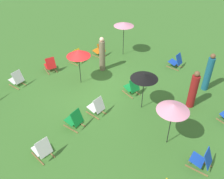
{
  "coord_description": "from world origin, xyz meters",
  "views": [
    {
      "loc": [
        6.22,
        7.34,
        6.84
      ],
      "look_at": [
        0.0,
        1.2,
        0.5
      ],
      "focal_mm": 39.09,
      "sensor_mm": 36.0,
      "label": 1
    }
  ],
  "objects_px": {
    "deckchair_14": "(97,107)",
    "umbrella_2": "(124,24)",
    "deckchair_8": "(76,57)",
    "umbrella_1": "(144,76)",
    "deckchair_12": "(100,50)",
    "umbrella_0": "(173,108)",
    "deckchair_7": "(202,160)",
    "deckchair_11": "(176,61)",
    "person_2": "(208,73)",
    "deckchair_5": "(132,87)",
    "person_1": "(102,55)",
    "umbrella_3": "(78,53)",
    "deckchair_6": "(17,79)",
    "deckchair_0": "(42,149)",
    "deckchair_1": "(75,120)",
    "deckchair_4": "(50,65)",
    "person_0": "(193,90)"
  },
  "relations": [
    {
      "from": "deckchair_0",
      "to": "person_1",
      "type": "height_order",
      "value": "person_1"
    },
    {
      "from": "deckchair_1",
      "to": "deckchair_11",
      "type": "height_order",
      "value": "same"
    },
    {
      "from": "deckchair_11",
      "to": "deckchair_14",
      "type": "bearing_deg",
      "value": -6.52
    },
    {
      "from": "umbrella_1",
      "to": "umbrella_3",
      "type": "relative_size",
      "value": 0.95
    },
    {
      "from": "deckchair_6",
      "to": "person_2",
      "type": "bearing_deg",
      "value": 122.78
    },
    {
      "from": "deckchair_5",
      "to": "deckchair_6",
      "type": "height_order",
      "value": "same"
    },
    {
      "from": "deckchair_1",
      "to": "person_1",
      "type": "bearing_deg",
      "value": -157.03
    },
    {
      "from": "deckchair_11",
      "to": "umbrella_1",
      "type": "xyz_separation_m",
      "value": [
        3.94,
        0.83,
        1.23
      ]
    },
    {
      "from": "deckchair_0",
      "to": "person_2",
      "type": "relative_size",
      "value": 0.44
    },
    {
      "from": "person_0",
      "to": "person_2",
      "type": "xyz_separation_m",
      "value": [
        -1.61,
        -0.15,
        0.07
      ]
    },
    {
      "from": "deckchair_7",
      "to": "deckchair_11",
      "type": "distance_m",
      "value": 6.48
    },
    {
      "from": "deckchair_14",
      "to": "umbrella_2",
      "type": "bearing_deg",
      "value": -153.36
    },
    {
      "from": "deckchair_11",
      "to": "umbrella_0",
      "type": "bearing_deg",
      "value": 25.6
    },
    {
      "from": "deckchair_1",
      "to": "deckchair_6",
      "type": "bearing_deg",
      "value": -96.96
    },
    {
      "from": "person_0",
      "to": "person_2",
      "type": "bearing_deg",
      "value": 155.88
    },
    {
      "from": "person_1",
      "to": "umbrella_3",
      "type": "bearing_deg",
      "value": -98.12
    },
    {
      "from": "deckchair_0",
      "to": "umbrella_2",
      "type": "bearing_deg",
      "value": -157.78
    },
    {
      "from": "deckchair_7",
      "to": "person_2",
      "type": "xyz_separation_m",
      "value": [
        -4.22,
        -2.06,
        0.53
      ]
    },
    {
      "from": "deckchair_8",
      "to": "deckchair_12",
      "type": "relative_size",
      "value": 1.0
    },
    {
      "from": "deckchair_4",
      "to": "person_1",
      "type": "bearing_deg",
      "value": 152.53
    },
    {
      "from": "deckchair_8",
      "to": "umbrella_1",
      "type": "relative_size",
      "value": 0.49
    },
    {
      "from": "person_0",
      "to": "person_2",
      "type": "relative_size",
      "value": 0.93
    },
    {
      "from": "deckchair_11",
      "to": "deckchair_4",
      "type": "bearing_deg",
      "value": -46.02
    },
    {
      "from": "deckchair_12",
      "to": "person_2",
      "type": "bearing_deg",
      "value": 96.57
    },
    {
      "from": "deckchair_5",
      "to": "deckchair_11",
      "type": "distance_m",
      "value": 3.48
    },
    {
      "from": "umbrella_1",
      "to": "person_1",
      "type": "height_order",
      "value": "person_1"
    },
    {
      "from": "deckchair_1",
      "to": "umbrella_2",
      "type": "height_order",
      "value": "umbrella_2"
    },
    {
      "from": "umbrella_2",
      "to": "person_2",
      "type": "distance_m",
      "value": 5.26
    },
    {
      "from": "deckchair_4",
      "to": "umbrella_0",
      "type": "bearing_deg",
      "value": 105.35
    },
    {
      "from": "umbrella_3",
      "to": "deckchair_7",
      "type": "bearing_deg",
      "value": 86.49
    },
    {
      "from": "umbrella_0",
      "to": "deckchair_7",
      "type": "bearing_deg",
      "value": 84.66
    },
    {
      "from": "deckchair_8",
      "to": "person_2",
      "type": "height_order",
      "value": "person_2"
    },
    {
      "from": "deckchair_6",
      "to": "deckchair_14",
      "type": "relative_size",
      "value": 1.0
    },
    {
      "from": "deckchair_12",
      "to": "person_1",
      "type": "height_order",
      "value": "person_1"
    },
    {
      "from": "deckchair_5",
      "to": "umbrella_2",
      "type": "height_order",
      "value": "umbrella_2"
    },
    {
      "from": "deckchair_12",
      "to": "umbrella_3",
      "type": "distance_m",
      "value": 3.18
    },
    {
      "from": "deckchair_5",
      "to": "deckchair_14",
      "type": "bearing_deg",
      "value": 5.58
    },
    {
      "from": "deckchair_11",
      "to": "deckchair_6",
      "type": "bearing_deg",
      "value": -37.25
    },
    {
      "from": "deckchair_1",
      "to": "umbrella_0",
      "type": "relative_size",
      "value": 0.46
    },
    {
      "from": "deckchair_5",
      "to": "umbrella_1",
      "type": "height_order",
      "value": "umbrella_1"
    },
    {
      "from": "deckchair_4",
      "to": "deckchair_7",
      "type": "height_order",
      "value": "same"
    },
    {
      "from": "deckchair_4",
      "to": "umbrella_0",
      "type": "relative_size",
      "value": 0.47
    },
    {
      "from": "deckchair_4",
      "to": "deckchair_11",
      "type": "bearing_deg",
      "value": 152.15
    },
    {
      "from": "deckchair_8",
      "to": "deckchair_12",
      "type": "height_order",
      "value": "same"
    },
    {
      "from": "deckchair_8",
      "to": "deckchair_4",
      "type": "bearing_deg",
      "value": -16.21
    },
    {
      "from": "deckchair_0",
      "to": "umbrella_1",
      "type": "relative_size",
      "value": 0.49
    },
    {
      "from": "deckchair_12",
      "to": "umbrella_0",
      "type": "height_order",
      "value": "umbrella_0"
    },
    {
      "from": "deckchair_11",
      "to": "person_0",
      "type": "xyz_separation_m",
      "value": [
        2.36,
        2.26,
        0.46
      ]
    },
    {
      "from": "deckchair_5",
      "to": "umbrella_0",
      "type": "xyz_separation_m",
      "value": [
        1.35,
        2.87,
        1.3
      ]
    },
    {
      "from": "deckchair_8",
      "to": "umbrella_1",
      "type": "xyz_separation_m",
      "value": [
        0.48,
        5.09,
        1.23
      ]
    }
  ]
}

